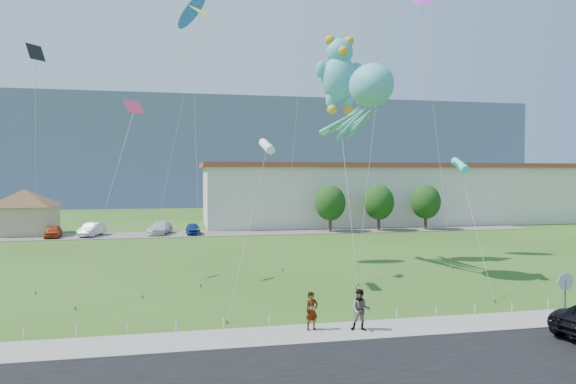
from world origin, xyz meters
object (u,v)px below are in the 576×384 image
Objects in this scene: stop_sign at (565,287)px; parked_car_red at (53,231)px; parked_car_silver at (92,229)px; octopus_kite at (365,100)px; parked_car_white at (160,228)px; pedestrian_right at (361,310)px; warehouse at (419,193)px; pavilion at (25,208)px; pedestrian_left at (312,311)px; teddy_bear_kite at (340,73)px; parked_car_blue at (193,229)px.

stop_sign is 48.78m from parked_car_red.
octopus_kite is at bearing -35.30° from parked_car_silver.
parked_car_silver is 7.18m from parked_car_white.
pedestrian_right is 39.50m from parked_car_white.
pedestrian_right is 0.48× the size of parked_car_red.
warehouse is 4.41× the size of octopus_kite.
pavilion is 46.34m from pedestrian_left.
parked_car_red is 37.49m from octopus_kite.
pedestrian_right is at bearing -66.06° from parked_car_red.
pavilion is 2.48× the size of parked_car_red.
pedestrian_left reaches higher than parked_car_silver.
octopus_kite reaches higher than pavilion.
teddy_bear_kite is (29.06, -23.55, 11.44)m from pavilion.
parked_car_blue is at bearing 11.69° from parked_car_silver.
octopus_kite is at bearing -49.02° from parked_car_white.
teddy_bear_kite reaches higher than warehouse.
parked_car_red reaches higher than parked_car_blue.
warehouse is 36.49m from parked_car_white.
octopus_kite reaches higher than parked_car_blue.
teddy_bear_kite reaches higher than parked_car_white.
warehouse reaches higher than pavilion.
pedestrian_right is at bearing -30.69° from pedestrian_left.
warehouse is at bearing 54.67° from teddy_bear_kite.
stop_sign is at bearing -25.76° from pedestrian_left.
parked_car_white is at bearing 124.58° from pedestrian_right.
parked_car_white is (10.98, 0.92, 0.06)m from parked_car_red.
parked_car_silver reaches higher than parked_car_red.
parked_car_red is 0.78× the size of parked_car_white.
warehouse is 12.80× the size of parked_car_white.
pavilion is at bearing 166.14° from parked_car_blue.
pedestrian_left is (22.67, -40.36, -2.11)m from pavilion.
teddy_bear_kite reaches higher than pedestrian_left.
pedestrian_right is 16.76m from octopus_kite.
parked_car_blue is (-15.22, 38.65, -1.18)m from stop_sign.
parked_car_white is (-18.79, 39.55, -1.12)m from stop_sign.
stop_sign reaches higher than pedestrian_right.
stop_sign is 41.55m from parked_car_blue.
pedestrian_left is at bearing -86.05° from parked_car_blue.
parked_car_red is (-46.27, -9.58, -3.43)m from warehouse.
parked_car_white is at bearing 85.81° from pedestrian_left.
stop_sign is 0.68× the size of parked_car_blue.
parked_car_silver is (-25.96, 39.22, -1.10)m from stop_sign.
parked_car_silver is 32.76m from teddy_bear_kite.
parked_car_white is 28.81m from teddy_bear_kite.
pedestrian_right is at bearing -58.88° from pavilion.
pedestrian_left is at bearing -66.04° from parked_car_white.
pavilion is at bearing 103.21° from pedestrian_left.
octopus_kite is at bearing -69.52° from parked_car_blue.
pedestrian_left is 0.44× the size of parked_car_red.
parked_car_red is (3.73, -3.58, -2.33)m from pavilion.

